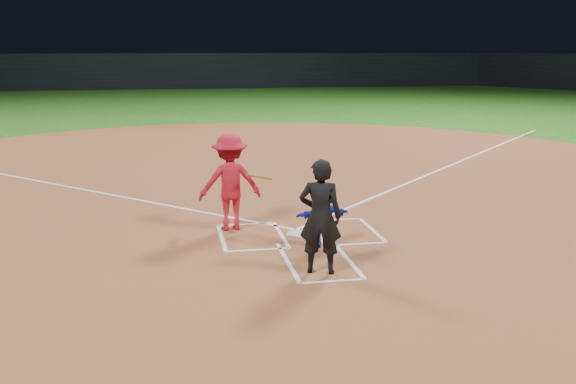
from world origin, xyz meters
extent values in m
plane|color=#215916|center=(0.00, 0.00, 0.00)|extent=(120.00, 120.00, 0.00)
cylinder|color=brown|center=(0.00, 6.00, 0.01)|extent=(28.00, 28.00, 0.01)
cube|color=black|center=(0.00, 48.00, 1.60)|extent=(80.00, 1.20, 3.20)
cylinder|color=silver|center=(0.00, 0.00, 0.02)|extent=(0.60, 0.60, 0.02)
imported|color=#1524B1|center=(0.31, -0.91, 0.59)|extent=(1.11, 0.49, 1.15)
imported|color=black|center=(-0.11, -2.33, 1.00)|extent=(0.83, 0.67, 1.98)
cube|color=white|center=(-0.98, 0.92, 0.01)|extent=(1.22, 0.08, 0.01)
cube|color=white|center=(-0.98, -0.92, 0.01)|extent=(1.22, 0.08, 0.01)
cube|color=white|center=(-0.37, 0.00, 0.01)|extent=(0.08, 1.83, 0.01)
cube|color=white|center=(-1.59, 0.00, 0.01)|extent=(0.08, 1.83, 0.01)
cube|color=white|center=(0.98, 0.92, 0.01)|extent=(1.22, 0.08, 0.01)
cube|color=white|center=(0.98, -0.92, 0.01)|extent=(1.22, 0.08, 0.01)
cube|color=white|center=(0.37, 0.00, 0.01)|extent=(0.08, 1.83, 0.01)
cube|color=white|center=(1.59, 0.00, 0.01)|extent=(0.08, 1.83, 0.01)
cube|color=white|center=(-0.55, -1.70, 0.01)|extent=(0.08, 2.20, 0.01)
cube|color=white|center=(0.55, -1.70, 0.01)|extent=(0.08, 2.20, 0.01)
cube|color=white|center=(0.00, -2.80, 0.01)|extent=(1.10, 0.08, 0.01)
cube|color=white|center=(7.07, 7.37, 0.01)|extent=(14.21, 14.21, 0.01)
cube|color=white|center=(-7.07, 7.37, 0.01)|extent=(14.21, 14.21, 0.01)
imported|color=red|center=(-1.34, 0.64, 1.02)|extent=(1.35, 0.83, 2.02)
cylinder|color=olive|center=(-0.74, 0.49, 1.15)|extent=(0.64, 0.64, 0.28)
camera|label=1|loc=(-2.57, -12.47, 3.79)|focal=40.00mm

